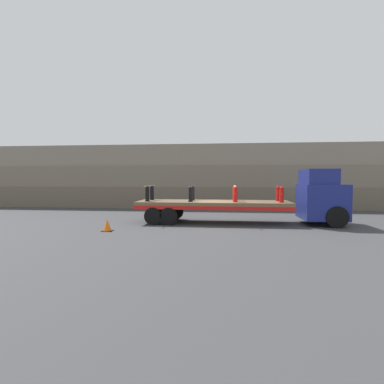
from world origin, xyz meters
The scene contains 15 objects.
ground_plane centered at (0.00, 0.00, 0.00)m, with size 120.00×120.00×0.00m, color #38383A.
rock_cliff centered at (0.00, 9.02, 2.70)m, with size 60.00×3.30×5.40m.
truck_cab centered at (6.02, 0.00, 1.53)m, with size 2.21×2.66×3.04m.
flatbed_trailer centered at (-0.59, 0.00, 0.99)m, with size 8.61×2.57×1.23m.
fire_hydrant_black_near_0 centered at (-3.70, -0.54, 1.66)m, with size 0.28×0.46×0.87m.
fire_hydrant_black_far_0 centered at (-3.70, 0.54, 1.66)m, with size 0.28×0.46×0.87m.
fire_hydrant_black_near_1 centered at (-1.23, -0.54, 1.66)m, with size 0.28×0.46×0.87m.
fire_hydrant_black_far_1 centered at (-1.23, 0.54, 1.66)m, with size 0.28×0.46×0.87m.
fire_hydrant_red_near_2 centered at (1.23, -0.54, 1.66)m, with size 0.28×0.46×0.87m.
fire_hydrant_red_far_2 centered at (1.23, 0.54, 1.66)m, with size 0.28×0.46×0.87m.
fire_hydrant_red_near_3 centered at (3.70, -0.54, 1.66)m, with size 0.28×0.46×0.87m.
fire_hydrant_red_far_3 centered at (3.70, 0.54, 1.66)m, with size 0.28×0.46×0.87m.
cargo_strap_rear centered at (-3.70, 0.00, 2.11)m, with size 0.05×2.67×0.01m.
cargo_strap_middle centered at (1.23, 0.00, 2.11)m, with size 0.05×2.67×0.01m.
traffic_cone centered at (-4.95, -3.31, 0.29)m, with size 0.49×0.49×0.59m.
Camera 1 is at (0.68, -17.07, 2.54)m, focal length 28.00 mm.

